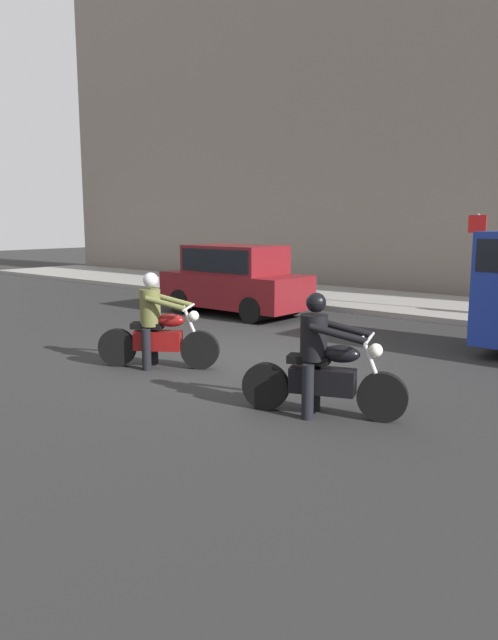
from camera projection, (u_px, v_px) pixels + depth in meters
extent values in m
plane|color=#262626|center=(237.00, 357.00, 10.69)|extent=(80.00, 80.00, 0.00)
cube|color=gray|center=(425.00, 306.00, 16.71)|extent=(40.00, 4.40, 0.14)
cube|color=slate|center=(484.00, 58.00, 18.08)|extent=(40.00, 1.40, 14.61)
cylinder|color=black|center=(382.00, 397.00, 7.24)|extent=(0.62, 0.33, 0.62)
cylinder|color=black|center=(266.00, 386.00, 7.71)|extent=(0.62, 0.33, 0.62)
cylinder|color=silver|center=(373.00, 368.00, 7.22)|extent=(0.35, 0.18, 0.78)
cube|color=black|center=(322.00, 381.00, 7.45)|extent=(0.86, 0.56, 0.32)
ellipsoid|color=black|center=(341.00, 354.00, 7.32)|extent=(0.53, 0.40, 0.22)
cube|color=black|center=(309.00, 359.00, 7.47)|extent=(0.57, 0.41, 0.10)
cylinder|color=silver|center=(369.00, 339.00, 7.18)|extent=(0.29, 0.67, 0.04)
sphere|color=silver|center=(376.00, 350.00, 7.18)|extent=(0.17, 0.17, 0.17)
cylinder|color=silver|center=(302.00, 385.00, 7.72)|extent=(0.68, 0.32, 0.07)
cylinder|color=black|center=(308.00, 392.00, 7.33)|extent=(0.19, 0.19, 0.69)
cylinder|color=black|center=(315.00, 384.00, 7.70)|extent=(0.19, 0.19, 0.69)
cylinder|color=black|center=(314.00, 337.00, 7.40)|extent=(0.44, 0.44, 0.57)
cylinder|color=black|center=(338.00, 334.00, 7.07)|extent=(0.69, 0.34, 0.23)
cylinder|color=black|center=(344.00, 328.00, 7.48)|extent=(0.69, 0.34, 0.23)
sphere|color=tan|center=(316.00, 305.00, 7.33)|extent=(0.20, 0.20, 0.20)
sphere|color=black|center=(316.00, 303.00, 7.32)|extent=(0.25, 0.25, 0.25)
cylinder|color=black|center=(200.00, 350.00, 9.82)|extent=(0.61, 0.44, 0.64)
cylinder|color=black|center=(117.00, 347.00, 10.01)|extent=(0.61, 0.44, 0.64)
cylinder|color=silver|center=(193.00, 329.00, 9.78)|extent=(0.33, 0.24, 0.77)
cube|color=maroon|center=(158.00, 340.00, 9.90)|extent=(0.81, 0.65, 0.32)
ellipsoid|color=maroon|center=(170.00, 320.00, 9.81)|extent=(0.53, 0.46, 0.22)
cube|color=black|center=(147.00, 326.00, 9.88)|extent=(0.57, 0.48, 0.10)
cylinder|color=silver|center=(189.00, 307.00, 9.73)|extent=(0.41, 0.61, 0.04)
sphere|color=silver|center=(194.00, 316.00, 9.74)|extent=(0.17, 0.17, 0.17)
cylinder|color=silver|center=(144.00, 345.00, 10.11)|extent=(0.63, 0.43, 0.07)
cylinder|color=black|center=(146.00, 350.00, 9.74)|extent=(0.21, 0.21, 0.68)
cylinder|color=black|center=(154.00, 345.00, 10.13)|extent=(0.21, 0.21, 0.68)
cylinder|color=brown|center=(150.00, 308.00, 9.82)|extent=(0.47, 0.47, 0.61)
cylinder|color=brown|center=(166.00, 304.00, 9.55)|extent=(0.62, 0.44, 0.25)
cylinder|color=brown|center=(173.00, 300.00, 9.98)|extent=(0.62, 0.44, 0.25)
sphere|color=tan|center=(151.00, 282.00, 9.75)|extent=(0.20, 0.20, 0.20)
sphere|color=#B7B7BC|center=(151.00, 280.00, 9.74)|extent=(0.25, 0.25, 0.25)
cube|color=maroon|center=(235.00, 289.00, 15.46)|extent=(3.91, 1.70, 0.84)
cube|color=maroon|center=(235.00, 259.00, 15.33)|extent=(2.43, 1.56, 0.72)
cube|color=black|center=(235.00, 259.00, 15.33)|extent=(2.23, 1.59, 0.58)
cylinder|color=black|center=(272.00, 307.00, 14.74)|extent=(0.64, 1.76, 0.64)
cylinder|color=black|center=(202.00, 299.00, 16.28)|extent=(0.64, 1.76, 0.64)
cylinder|color=gray|center=(475.00, 263.00, 14.88)|extent=(0.08, 0.08, 2.45)
cube|color=red|center=(477.00, 224.00, 14.70)|extent=(0.44, 0.03, 0.44)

